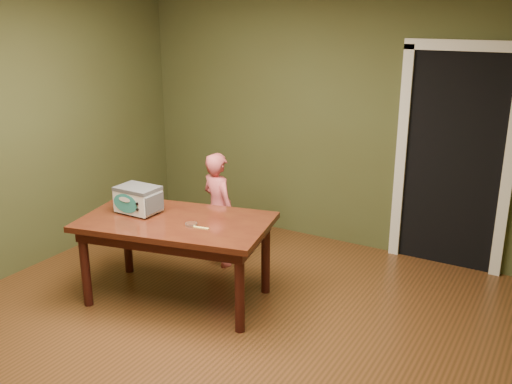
% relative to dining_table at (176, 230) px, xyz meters
% --- Properties ---
extents(floor, '(5.00, 5.00, 0.00)m').
position_rel_dining_table_xyz_m(floor, '(0.55, -0.53, -0.65)').
color(floor, brown).
rests_on(floor, ground).
extents(room_shell, '(4.52, 5.02, 2.61)m').
position_rel_dining_table_xyz_m(room_shell, '(0.55, -0.53, 1.06)').
color(room_shell, '#414A27').
rests_on(room_shell, ground).
extents(doorway, '(1.10, 0.66, 2.25)m').
position_rel_dining_table_xyz_m(doorway, '(1.85, 2.25, 0.41)').
color(doorway, black).
rests_on(doorway, ground).
extents(dining_table, '(1.76, 1.22, 0.75)m').
position_rel_dining_table_xyz_m(dining_table, '(0.00, 0.00, 0.00)').
color(dining_table, '#3B150D').
rests_on(dining_table, floor).
extents(toy_oven, '(0.39, 0.27, 0.24)m').
position_rel_dining_table_xyz_m(toy_oven, '(-0.39, -0.03, 0.23)').
color(toy_oven, '#4C4F54').
rests_on(toy_oven, dining_table).
extents(baking_pan, '(0.10, 0.10, 0.02)m').
position_rel_dining_table_xyz_m(baking_pan, '(0.21, -0.05, 0.11)').
color(baking_pan, silver).
rests_on(baking_pan, dining_table).
extents(spatula, '(0.18, 0.05, 0.01)m').
position_rel_dining_table_xyz_m(spatula, '(0.29, -0.07, 0.10)').
color(spatula, '#E8C864').
rests_on(spatula, dining_table).
extents(child, '(0.49, 0.40, 1.15)m').
position_rel_dining_table_xyz_m(child, '(-0.11, 0.81, -0.08)').
color(child, '#CB5359').
rests_on(child, floor).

